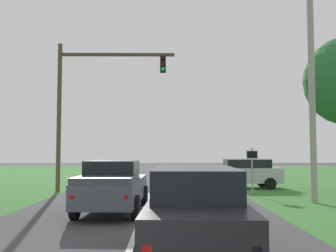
{
  "coord_description": "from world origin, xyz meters",
  "views": [
    {
      "loc": [
        0.79,
        -4.1,
        2.23
      ],
      "look_at": [
        0.94,
        12.94,
        3.32
      ],
      "focal_mm": 41.69,
      "sensor_mm": 36.0,
      "label": 1
    }
  ],
  "objects_px": {
    "traffic_light": "(88,95)",
    "crossing_suv_far": "(244,173)",
    "keep_moving_sign": "(252,165)",
    "utility_pole_right": "(312,89)",
    "pickup_truck_lead": "(113,186)",
    "red_suv_near": "(195,213)"
  },
  "relations": [
    {
      "from": "traffic_light",
      "to": "crossing_suv_far",
      "type": "distance_m",
      "value": 10.29
    },
    {
      "from": "pickup_truck_lead",
      "to": "keep_moving_sign",
      "type": "xyz_separation_m",
      "value": [
        6.33,
        5.41,
        0.58
      ]
    },
    {
      "from": "keep_moving_sign",
      "to": "crossing_suv_far",
      "type": "bearing_deg",
      "value": 84.52
    },
    {
      "from": "red_suv_near",
      "to": "pickup_truck_lead",
      "type": "relative_size",
      "value": 0.86
    },
    {
      "from": "keep_moving_sign",
      "to": "utility_pole_right",
      "type": "xyz_separation_m",
      "value": [
        2.03,
        -2.9,
        3.4
      ]
    },
    {
      "from": "traffic_light",
      "to": "keep_moving_sign",
      "type": "relative_size",
      "value": 3.42
    },
    {
      "from": "traffic_light",
      "to": "keep_moving_sign",
      "type": "height_order",
      "value": "traffic_light"
    },
    {
      "from": "red_suv_near",
      "to": "pickup_truck_lead",
      "type": "bearing_deg",
      "value": 111.02
    },
    {
      "from": "pickup_truck_lead",
      "to": "utility_pole_right",
      "type": "relative_size",
      "value": 0.56
    },
    {
      "from": "red_suv_near",
      "to": "utility_pole_right",
      "type": "relative_size",
      "value": 0.49
    },
    {
      "from": "crossing_suv_far",
      "to": "utility_pole_right",
      "type": "bearing_deg",
      "value": -75.94
    },
    {
      "from": "pickup_truck_lead",
      "to": "keep_moving_sign",
      "type": "relative_size",
      "value": 2.31
    },
    {
      "from": "crossing_suv_far",
      "to": "pickup_truck_lead",
      "type": "bearing_deg",
      "value": -126.15
    },
    {
      "from": "traffic_light",
      "to": "utility_pole_right",
      "type": "xyz_separation_m",
      "value": [
        10.73,
        -4.51,
        -0.36
      ]
    },
    {
      "from": "crossing_suv_far",
      "to": "keep_moving_sign",
      "type": "bearing_deg",
      "value": -95.48
    },
    {
      "from": "traffic_light",
      "to": "keep_moving_sign",
      "type": "xyz_separation_m",
      "value": [
        8.7,
        -1.61,
        -3.76
      ]
    },
    {
      "from": "red_suv_near",
      "to": "traffic_light",
      "type": "bearing_deg",
      "value": 109.8
    },
    {
      "from": "pickup_truck_lead",
      "to": "keep_moving_sign",
      "type": "distance_m",
      "value": 8.35
    },
    {
      "from": "crossing_suv_far",
      "to": "red_suv_near",
      "type": "bearing_deg",
      "value": -104.97
    },
    {
      "from": "keep_moving_sign",
      "to": "utility_pole_right",
      "type": "distance_m",
      "value": 4.91
    },
    {
      "from": "red_suv_near",
      "to": "crossing_suv_far",
      "type": "xyz_separation_m",
      "value": [
        4.19,
        15.67,
        -0.08
      ]
    },
    {
      "from": "pickup_truck_lead",
      "to": "keep_moving_sign",
      "type": "height_order",
      "value": "keep_moving_sign"
    }
  ]
}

